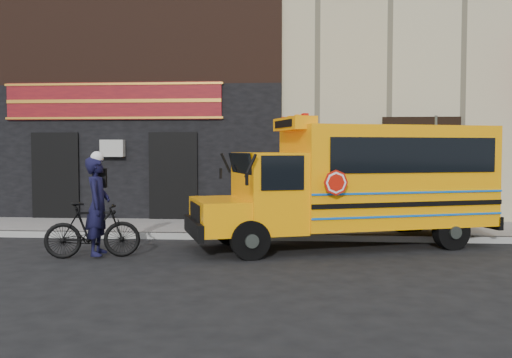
{
  "coord_description": "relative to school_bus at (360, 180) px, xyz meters",
  "views": [
    {
      "loc": [
        0.57,
        -11.23,
        2.22
      ],
      "look_at": [
        -0.46,
        1.85,
        1.54
      ],
      "focal_mm": 40.0,
      "sensor_mm": 36.0,
      "label": 1
    }
  ],
  "objects": [
    {
      "name": "ground",
      "position": [
        -1.91,
        -1.91,
        -1.51
      ],
      "size": [
        120.0,
        120.0,
        0.0
      ],
      "primitive_type": "plane",
      "color": "black",
      "rests_on": "ground"
    },
    {
      "name": "curb",
      "position": [
        -1.91,
        0.69,
        -1.43
      ],
      "size": [
        40.0,
        0.2,
        0.15
      ],
      "primitive_type": "cube",
      "color": "#979892",
      "rests_on": "ground"
    },
    {
      "name": "sidewalk",
      "position": [
        -1.91,
        2.19,
        -1.43
      ],
      "size": [
        40.0,
        3.0,
        0.15
      ],
      "primitive_type": "cube",
      "color": "#66625F",
      "rests_on": "ground"
    },
    {
      "name": "building",
      "position": [
        -1.96,
        8.54,
        4.62
      ],
      "size": [
        20.0,
        10.7,
        12.0
      ],
      "color": "tan",
      "rests_on": "sidewalk"
    },
    {
      "name": "school_bus",
      "position": [
        0.0,
        0.0,
        0.0
      ],
      "size": [
        7.21,
        4.28,
        2.92
      ],
      "color": "black",
      "rests_on": "ground"
    },
    {
      "name": "sign_pole",
      "position": [
        1.94,
        1.06,
        0.17
      ],
      "size": [
        0.07,
        0.27,
        3.04
      ],
      "color": "#3E4640",
      "rests_on": "ground"
    },
    {
      "name": "bicycle",
      "position": [
        -5.58,
        -1.89,
        -0.94
      ],
      "size": [
        1.98,
        1.02,
        1.15
      ],
      "primitive_type": "imported",
      "rotation": [
        0.0,
        0.0,
        1.84
      ],
      "color": "black",
      "rests_on": "ground"
    },
    {
      "name": "cyclist",
      "position": [
        -5.5,
        -1.79,
        -0.5
      ],
      "size": [
        0.57,
        0.79,
        2.02
      ],
      "primitive_type": "imported",
      "rotation": [
        0.0,
        0.0,
        1.69
      ],
      "color": "black",
      "rests_on": "ground"
    }
  ]
}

